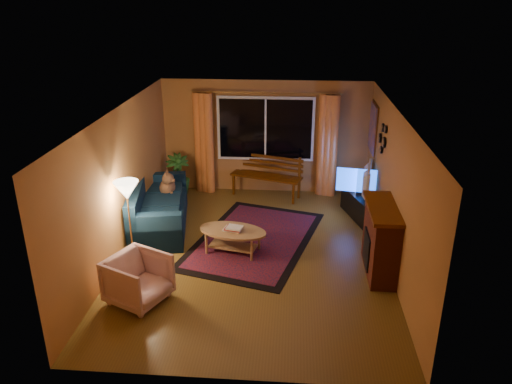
# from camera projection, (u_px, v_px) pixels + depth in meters

# --- Properties ---
(floor) EXTENTS (4.50, 6.00, 0.02)m
(floor) POSITION_uv_depth(u_px,v_px,m) (255.00, 255.00, 8.66)
(floor) COLOR brown
(floor) RESTS_ON ground
(ceiling) EXTENTS (4.50, 6.00, 0.02)m
(ceiling) POSITION_uv_depth(u_px,v_px,m) (254.00, 112.00, 7.71)
(ceiling) COLOR white
(ceiling) RESTS_ON ground
(wall_back) EXTENTS (4.50, 0.02, 2.50)m
(wall_back) POSITION_uv_depth(u_px,v_px,m) (266.00, 137.00, 10.96)
(wall_back) COLOR #B5763A
(wall_back) RESTS_ON ground
(wall_left) EXTENTS (0.02, 6.00, 2.50)m
(wall_left) POSITION_uv_depth(u_px,v_px,m) (120.00, 184.00, 8.35)
(wall_left) COLOR #B5763A
(wall_left) RESTS_ON ground
(wall_right) EXTENTS (0.02, 6.00, 2.50)m
(wall_right) POSITION_uv_depth(u_px,v_px,m) (394.00, 192.00, 8.02)
(wall_right) COLOR #B5763A
(wall_right) RESTS_ON ground
(window) EXTENTS (2.00, 0.02, 1.30)m
(window) POSITION_uv_depth(u_px,v_px,m) (265.00, 129.00, 10.83)
(window) COLOR black
(window) RESTS_ON wall_back
(curtain_rod) EXTENTS (3.20, 0.03, 0.03)m
(curtain_rod) POSITION_uv_depth(u_px,v_px,m) (266.00, 93.00, 10.48)
(curtain_rod) COLOR #BF8C3F
(curtain_rod) RESTS_ON wall_back
(curtain_left) EXTENTS (0.36, 0.36, 2.24)m
(curtain_left) POSITION_uv_depth(u_px,v_px,m) (204.00, 143.00, 10.99)
(curtain_left) COLOR orange
(curtain_left) RESTS_ON ground
(curtain_right) EXTENTS (0.36, 0.36, 2.24)m
(curtain_right) POSITION_uv_depth(u_px,v_px,m) (327.00, 146.00, 10.79)
(curtain_right) COLOR orange
(curtain_right) RESTS_ON ground
(bench) EXTENTS (1.63, 0.93, 0.47)m
(bench) POSITION_uv_depth(u_px,v_px,m) (266.00, 186.00, 11.01)
(bench) COLOR #512404
(bench) RESTS_ON ground
(potted_plant) EXTENTS (0.69, 0.69, 0.94)m
(potted_plant) POSITION_uv_depth(u_px,v_px,m) (178.00, 176.00, 10.95)
(potted_plant) COLOR #235B1E
(potted_plant) RESTS_ON ground
(sofa) EXTENTS (1.34, 2.37, 0.91)m
(sofa) POSITION_uv_depth(u_px,v_px,m) (159.00, 205.00, 9.51)
(sofa) COLOR #0C2034
(sofa) RESTS_ON ground
(dog) EXTENTS (0.45, 0.54, 0.52)m
(dog) POSITION_uv_depth(u_px,v_px,m) (167.00, 183.00, 9.88)
(dog) COLOR brown
(dog) RESTS_ON sofa
(armchair) EXTENTS (0.98, 1.01, 0.79)m
(armchair) POSITION_uv_depth(u_px,v_px,m) (138.00, 277.00, 7.23)
(armchair) COLOR beige
(armchair) RESTS_ON ground
(floor_lamp) EXTENTS (0.27, 0.27, 1.46)m
(floor_lamp) POSITION_uv_depth(u_px,v_px,m) (130.00, 224.00, 8.11)
(floor_lamp) COLOR #BF8C3F
(floor_lamp) RESTS_ON ground
(rug) EXTENTS (2.66, 3.44, 0.02)m
(rug) POSITION_uv_depth(u_px,v_px,m) (254.00, 240.00, 9.14)
(rug) COLOR maroon
(rug) RESTS_ON ground
(coffee_table) EXTENTS (1.42, 1.42, 0.43)m
(coffee_table) POSITION_uv_depth(u_px,v_px,m) (233.00, 241.00, 8.66)
(coffee_table) COLOR #AB824F
(coffee_table) RESTS_ON ground
(tv_console) EXTENTS (0.71, 1.22, 0.48)m
(tv_console) POSITION_uv_depth(u_px,v_px,m) (361.00, 206.00, 9.99)
(tv_console) COLOR black
(tv_console) RESTS_ON ground
(television) EXTENTS (0.31, 1.06, 0.60)m
(television) POSITION_uv_depth(u_px,v_px,m) (363.00, 181.00, 9.78)
(television) COLOR black
(television) RESTS_ON tv_console
(fireplace) EXTENTS (0.40, 1.20, 1.10)m
(fireplace) POSITION_uv_depth(u_px,v_px,m) (381.00, 241.00, 7.93)
(fireplace) COLOR maroon
(fireplace) RESTS_ON ground
(mirror_cluster) EXTENTS (0.06, 0.60, 0.56)m
(mirror_cluster) POSITION_uv_depth(u_px,v_px,m) (382.00, 136.00, 9.02)
(mirror_cluster) COLOR black
(mirror_cluster) RESTS_ON wall_right
(painting) EXTENTS (0.04, 0.76, 0.96)m
(painting) POSITION_uv_depth(u_px,v_px,m) (373.00, 128.00, 10.13)
(painting) COLOR #C55E21
(painting) RESTS_ON wall_right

